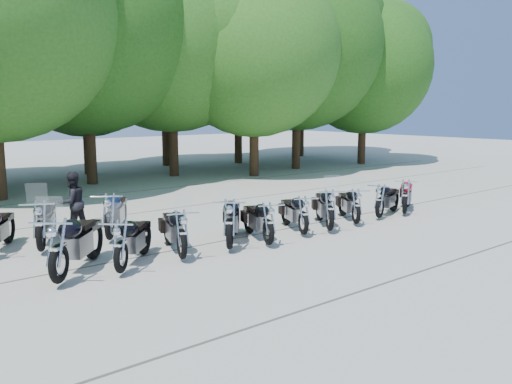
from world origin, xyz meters
TOP-DOWN VIEW (x-y plane):
  - ground at (0.00, 0.00)m, footprint 90.00×90.00m
  - tree_4 at (0.54, 13.09)m, footprint 9.13×9.13m
  - tree_5 at (4.61, 13.20)m, footprint 9.04×9.04m
  - tree_6 at (7.55, 10.82)m, footprint 8.00×8.00m
  - tree_7 at (11.20, 11.78)m, footprint 8.79×8.79m
  - tree_8 at (15.83, 11.20)m, footprint 7.53×7.53m
  - tree_12 at (1.80, 16.47)m, footprint 7.88×7.88m
  - tree_13 at (6.69, 17.47)m, footprint 8.31×8.31m
  - tree_14 at (10.68, 16.09)m, footprint 8.02×8.02m
  - tree_15 at (16.61, 17.02)m, footprint 9.67×9.67m
  - motorcycle_0 at (-5.32, 0.62)m, footprint 2.26×2.39m
  - motorcycle_1 at (-4.17, 0.51)m, footprint 1.99×2.04m
  - motorcycle_2 at (-2.76, 0.59)m, footprint 1.40×2.30m
  - motorcycle_3 at (-1.52, 0.58)m, footprint 2.12×2.31m
  - motorcycle_4 at (-0.59, 0.34)m, footprint 1.38×2.19m
  - motorcycle_5 at (0.76, 0.56)m, footprint 1.47×2.13m
  - motorcycle_6 at (1.57, 0.42)m, footprint 1.94×2.23m
  - motorcycle_7 at (2.74, 0.53)m, footprint 1.68×2.04m
  - motorcycle_8 at (3.91, 0.64)m, footprint 2.17×1.34m
  - motorcycle_9 at (4.97, 0.54)m, footprint 2.21×1.73m
  - motorcycle_11 at (-4.84, 3.06)m, footprint 1.70×2.48m
  - motorcycle_12 at (-3.23, 3.09)m, footprint 1.96×2.37m
  - rider_1 at (-3.50, 4.68)m, footprint 0.88×0.76m

SIDE VIEW (x-z plane):
  - ground at x=0.00m, z-range 0.00..0.00m
  - motorcycle_7 at x=2.74m, z-range 0.00..1.16m
  - motorcycle_5 at x=0.76m, z-range 0.00..1.17m
  - motorcycle_8 at x=3.91m, z-range 0.00..1.18m
  - motorcycle_4 at x=-0.59m, z-range 0.00..1.19m
  - motorcycle_1 at x=-4.17m, z-range 0.00..1.24m
  - motorcycle_9 at x=4.97m, z-range 0.00..1.24m
  - motorcycle_2 at x=-2.76m, z-range 0.00..1.25m
  - motorcycle_6 at x=1.57m, z-range 0.00..1.29m
  - motorcycle_12 at x=-3.23m, z-range 0.00..1.35m
  - motorcycle_11 at x=-4.84m, z-range 0.00..1.36m
  - motorcycle_3 at x=-1.52m, z-range 0.00..1.36m
  - motorcycle_0 at x=-5.32m, z-range 0.00..1.43m
  - rider_1 at x=-3.50m, z-range 0.00..1.58m
  - tree_8 at x=15.83m, z-range 0.85..10.10m
  - tree_12 at x=1.80m, z-range 0.89..10.56m
  - tree_6 at x=7.55m, z-range 0.90..10.72m
  - tree_14 at x=10.68m, z-range 0.91..10.75m
  - tree_13 at x=6.69m, z-range 0.94..11.14m
  - tree_7 at x=11.20m, z-range 0.99..11.79m
  - tree_5 at x=4.61m, z-range 1.02..12.12m
  - tree_4 at x=0.54m, z-range 1.03..12.24m
  - tree_15 at x=16.61m, z-range 1.09..12.96m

